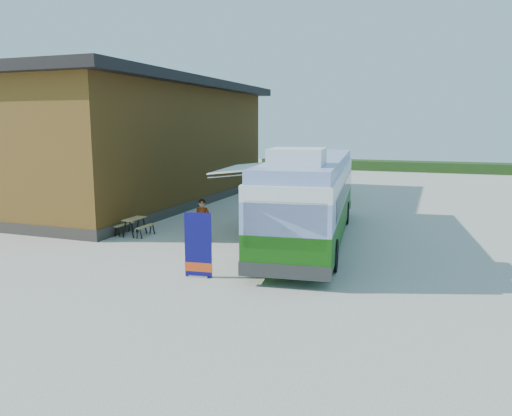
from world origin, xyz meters
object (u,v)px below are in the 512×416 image
at_px(slurry_tanker, 321,176).
at_px(picnic_table, 135,223).
at_px(bus, 311,195).
at_px(person_a, 202,221).
at_px(banner, 198,251).
at_px(person_b, 298,193).

bearing_deg(slurry_tanker, picnic_table, -124.99).
distance_m(picnic_table, slurry_tanker, 16.22).
xyz_separation_m(bus, person_a, (-4.14, -1.83, -1.03)).
height_order(bus, banner, bus).
bearing_deg(bus, slurry_tanker, 93.97).
distance_m(banner, slurry_tanker, 20.01).
bearing_deg(banner, picnic_table, 132.86).
distance_m(person_a, person_b, 9.04).
bearing_deg(slurry_tanker, bus, -96.62).
xyz_separation_m(bus, person_b, (-2.47, 7.05, -0.94)).
relative_size(bus, banner, 6.39).
distance_m(bus, person_a, 4.64).
relative_size(banner, person_a, 1.16).
relative_size(picnic_table, slurry_tanker, 0.23).
relative_size(person_a, person_b, 0.91).
height_order(bus, person_a, bus).
xyz_separation_m(person_a, slurry_tanker, (1.47, 15.59, 0.42)).
xyz_separation_m(person_b, slurry_tanker, (-0.20, 6.71, 0.33)).
bearing_deg(person_a, banner, -76.51).
distance_m(person_b, slurry_tanker, 6.72).
distance_m(bus, slurry_tanker, 14.03).
distance_m(picnic_table, person_b, 10.11).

